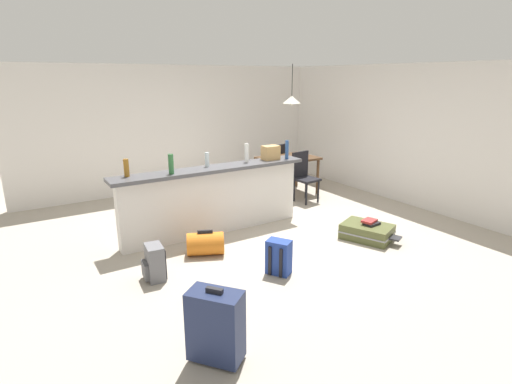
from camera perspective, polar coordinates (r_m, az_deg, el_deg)
name	(u,v)px	position (r m, az deg, el deg)	size (l,w,h in m)	color
ground_plane	(262,232)	(6.14, 0.81, -5.73)	(13.00, 13.00, 0.05)	#ADA393
wall_back	(182,128)	(8.49, -10.52, 9.03)	(6.60, 0.10, 2.50)	silver
wall_right	(388,132)	(8.04, 18.41, 8.10)	(0.10, 6.00, 2.50)	silver
partition_half_wall	(214,202)	(5.94, -6.05, -1.45)	(2.80, 0.20, 0.96)	silver
bar_countertop	(213,169)	(5.81, -6.20, 3.30)	(2.96, 0.40, 0.05)	#4C4C51
bottle_amber	(126,168)	(5.47, -18.09, 3.32)	(0.07, 0.07, 0.23)	#9E661E
bottle_green	(171,164)	(5.46, -12.09, 3.94)	(0.07, 0.07, 0.27)	#2D6B38
bottle_clear	(207,159)	(5.84, -7.03, 4.65)	(0.06, 0.06, 0.21)	silver
bottle_white	(247,153)	(6.09, -1.34, 5.61)	(0.07, 0.07, 0.29)	silver
bottle_blue	(287,150)	(6.37, 4.44, 6.08)	(0.06, 0.06, 0.30)	#284C89
grocery_bag	(271,153)	(6.30, 2.11, 5.66)	(0.26, 0.18, 0.22)	tan
dining_table	(288,162)	(7.93, 4.61, 4.33)	(1.10, 0.80, 0.74)	#4C331E
dining_chair_near_partition	(304,174)	(7.50, 6.83, 2.56)	(0.45, 0.45, 0.93)	black
dining_chair_far_side	(276,163)	(8.39, 2.94, 4.11)	(0.46, 0.46, 0.93)	black
pendant_lamp	(292,100)	(7.73, 5.15, 13.06)	(0.34, 0.34, 0.76)	black
suitcase_flat_olive	(367,232)	(6.01, 15.63, -5.50)	(0.72, 0.89, 0.22)	#51562D
suitcase_upright_navy	(216,326)	(3.41, -5.81, -18.50)	(0.46, 0.49, 0.67)	#1E284C
duffel_bag_orange	(205,244)	(5.33, -7.25, -7.36)	(0.56, 0.47, 0.34)	orange
backpack_grey	(154,263)	(4.80, -14.37, -9.85)	(0.27, 0.30, 0.42)	slate
backpack_blue	(279,257)	(4.80, 3.32, -9.33)	(0.33, 0.33, 0.42)	#233D93
book_stack	(371,222)	(5.98, 16.09, -4.18)	(0.26, 0.23, 0.07)	black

